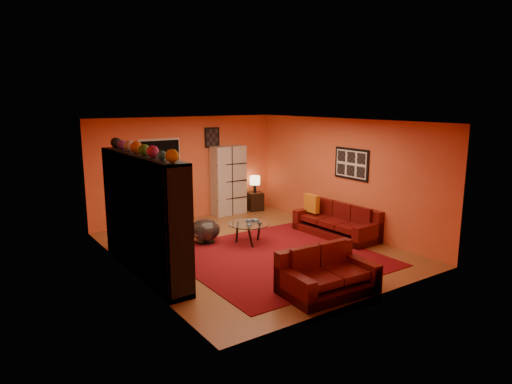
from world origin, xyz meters
TOP-DOWN VIEW (x-y plane):
  - floor at (0.00, 0.00)m, footprint 6.00×6.00m
  - ceiling at (0.00, 0.00)m, footprint 6.00×6.00m
  - wall_back at (0.00, 3.00)m, footprint 6.00×0.00m
  - wall_front at (0.00, -3.00)m, footprint 6.00×0.00m
  - wall_left at (-2.50, 0.00)m, footprint 0.00×6.00m
  - wall_right at (2.50, 0.00)m, footprint 0.00×6.00m
  - rug at (0.10, -0.70)m, footprint 3.60×3.60m
  - doorway at (-0.70, 2.96)m, footprint 0.95×0.10m
  - wall_art_right at (2.48, -0.30)m, footprint 0.03×1.00m
  - wall_art_back at (0.75, 2.98)m, footprint 0.42×0.03m
  - entertainment_unit at (-2.27, 0.00)m, footprint 0.45×3.00m
  - tv at (-2.23, 0.10)m, footprint 0.92×0.12m
  - sofa at (2.13, -0.30)m, footprint 0.90×2.03m
  - loveseat at (-0.23, -2.42)m, footprint 1.52×0.97m
  - throw_pillow at (1.95, 0.41)m, footprint 0.12×0.42m
  - coffee_table at (0.13, 0.32)m, footprint 0.88×0.88m
  - storage_cabinet at (1.12, 2.80)m, footprint 0.93×0.45m
  - bowl_chair at (-0.60, 0.90)m, footprint 0.63×0.63m
  - side_table at (1.94, 2.75)m, footprint 0.47×0.47m
  - table_lamp at (1.94, 2.75)m, footprint 0.28×0.28m

SIDE VIEW (x-z plane):
  - floor at x=0.00m, z-range 0.00..0.00m
  - rug at x=0.10m, z-range 0.00..0.01m
  - side_table at x=1.94m, z-range 0.00..0.50m
  - bowl_chair at x=-0.60m, z-range 0.02..0.53m
  - loveseat at x=-0.23m, z-range -0.14..0.71m
  - sofa at x=2.13m, z-range -0.14..0.71m
  - coffee_table at x=0.13m, z-range 0.18..0.62m
  - throw_pillow at x=1.95m, z-range 0.42..0.84m
  - table_lamp at x=1.94m, z-range 0.59..1.05m
  - storage_cabinet at x=1.12m, z-range 0.00..1.82m
  - tv at x=-2.23m, z-range 0.72..1.25m
  - doorway at x=-0.70m, z-range 0.00..2.04m
  - entertainment_unit at x=-2.27m, z-range 0.00..2.10m
  - wall_back at x=0.00m, z-range -1.70..4.30m
  - wall_front at x=0.00m, z-range -1.70..4.30m
  - wall_left at x=-2.50m, z-range -1.70..4.30m
  - wall_right at x=2.50m, z-range -1.70..4.30m
  - wall_art_right at x=2.48m, z-range 1.25..1.95m
  - wall_art_back at x=0.75m, z-range 1.79..2.31m
  - ceiling at x=0.00m, z-range 2.60..2.60m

